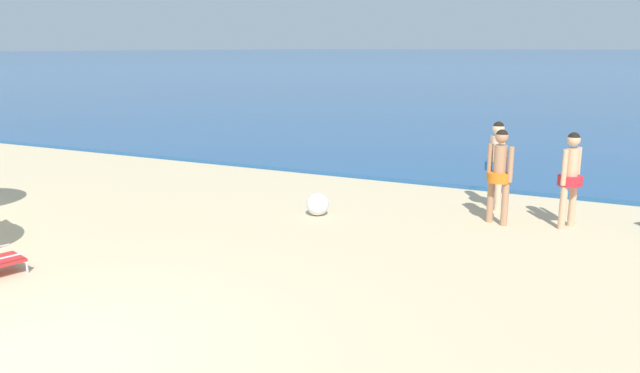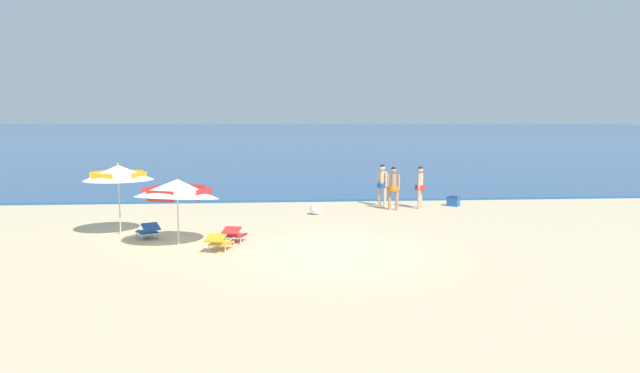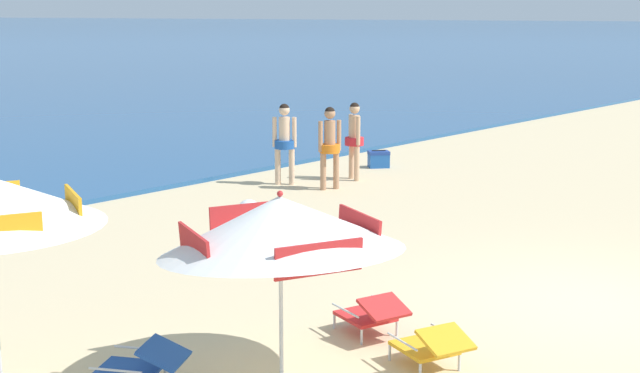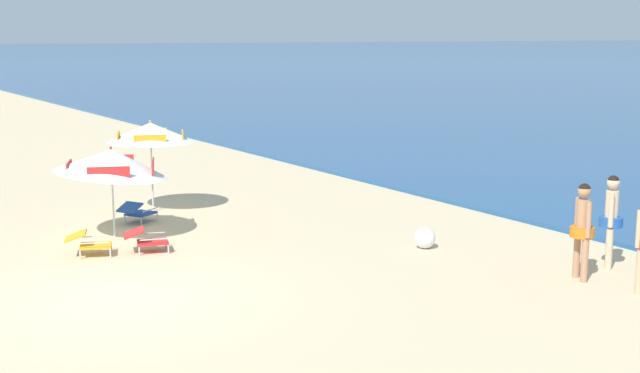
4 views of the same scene
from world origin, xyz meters
TOP-DOWN VIEW (x-y plane):
  - ground_plane at (0.00, 0.00)m, footprint 800.00×800.00m
  - beach_umbrella_striped_main at (-4.31, 1.32)m, footprint 3.16×3.18m
  - beach_umbrella_striped_second at (-6.40, 3.02)m, footprint 2.83×2.83m
  - lounge_chair_under_umbrella at (-5.36, 2.22)m, footprint 0.89×1.02m
  - lounge_chair_beside_umbrella at (-3.05, 0.38)m, footprint 0.80×1.00m
  - lounge_chair_facing_sea at (-2.71, 1.44)m, footprint 0.76×0.98m
  - person_standing_near_shore at (3.02, 8.36)m, footprint 0.43×0.44m
  - person_wading_in at (3.27, 7.28)m, footprint 0.49×0.43m
  - beach_ball at (0.05, 6.37)m, footprint 0.44×0.44m

SIDE VIEW (x-z plane):
  - ground_plane at x=0.00m, z-range 0.00..0.00m
  - beach_ball at x=0.05m, z-range 0.00..0.44m
  - lounge_chair_under_umbrella at x=-5.36m, z-range 0.02..0.53m
  - lounge_chair_beside_umbrella at x=-3.05m, z-range 0.02..0.53m
  - lounge_chair_facing_sea at x=-2.71m, z-range 0.02..0.53m
  - person_wading_in at x=3.27m, z-range 0.14..1.88m
  - person_standing_near_shore at x=3.02m, z-range 0.14..1.90m
  - beach_umbrella_striped_main at x=-4.31m, z-range 0.62..2.67m
  - beach_umbrella_striped_second at x=-6.40m, z-range 0.83..3.10m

